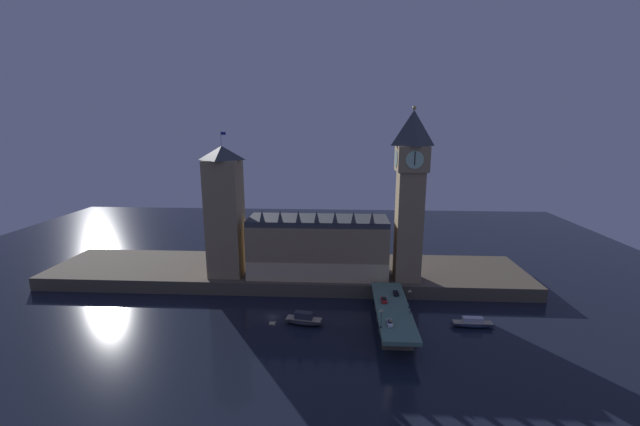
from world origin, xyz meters
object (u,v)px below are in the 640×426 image
clock_tower (410,191)px  boat_upstream (304,320)px  street_lamp_near (381,317)px  street_lamp_mid (409,297)px  boat_downstream (473,323)px  car_northbound_trail (390,323)px  car_northbound_lead (384,300)px  pedestrian_mid_walk (410,312)px  victoria_tower (225,212)px  car_southbound_trail (396,293)px

clock_tower → boat_upstream: clock_tower is taller
street_lamp_near → street_lamp_mid: (11.33, 14.72, 0.35)m
street_lamp_near → boat_downstream: size_ratio=0.40×
boat_upstream → car_northbound_trail: bearing=-23.0°
street_lamp_mid → boat_downstream: bearing=3.9°
car_northbound_trail → boat_upstream: bearing=157.0°
car_northbound_lead → boat_downstream: bearing=-6.0°
car_northbound_trail → boat_downstream: bearing=24.0°
street_lamp_mid → car_northbound_trail: bearing=-123.7°
car_northbound_trail → street_lamp_mid: (8.30, 12.46, 3.60)m
pedestrian_mid_walk → street_lamp_mid: (0.40, 4.58, 3.37)m
car_northbound_trail → street_lamp_mid: size_ratio=0.65×
boat_downstream → victoria_tower: bearing=161.9°
pedestrian_mid_walk → street_lamp_near: bearing=-137.1°
victoria_tower → car_northbound_lead: 77.19m
car_northbound_lead → street_lamp_near: (-3.03, -19.61, 3.28)m
street_lamp_mid → car_southbound_trail: bearing=104.7°
car_northbound_lead → street_lamp_near: street_lamp_near is taller
victoria_tower → street_lamp_near: bearing=-37.2°
car_northbound_lead → boat_upstream: 30.30m
car_southbound_trail → pedestrian_mid_walk: bearing=-80.7°
boat_upstream → clock_tower: bearing=37.4°
car_northbound_trail → pedestrian_mid_walk: size_ratio=2.63×
pedestrian_mid_walk → car_southbound_trail: bearing=99.3°
car_southbound_trail → pedestrian_mid_walk: (2.63, -16.12, 0.28)m
street_lamp_mid → boat_downstream: 25.43m
clock_tower → street_lamp_near: size_ratio=11.62×
clock_tower → car_southbound_trail: 42.11m
car_northbound_trail → boat_downstream: car_northbound_trail is taller
car_southbound_trail → street_lamp_near: bearing=-107.5°
clock_tower → street_lamp_mid: (-4.04, -31.78, -32.59)m
clock_tower → car_southbound_trail: clock_tower is taller
street_lamp_mid → boat_upstream: bearing=-180.0°
car_northbound_lead → clock_tower: bearing=65.4°
boat_upstream → boat_downstream: 60.73m
car_northbound_lead → car_northbound_trail: size_ratio=0.99×
street_lamp_near → car_northbound_lead: bearing=81.2°
clock_tower → street_lamp_mid: clock_tower is taller
victoria_tower → car_northbound_trail: victoria_tower is taller
car_northbound_trail → street_lamp_mid: bearing=56.3°
boat_upstream → car_northbound_lead: bearing=9.6°
clock_tower → car_northbound_lead: bearing=-114.6°
clock_tower → car_northbound_lead: size_ratio=16.56×
car_southbound_trail → street_lamp_mid: (3.03, -11.54, 3.65)m
car_northbound_trail → car_southbound_trail: size_ratio=1.01×
street_lamp_near → car_northbound_trail: bearing=36.8°
car_northbound_lead → street_lamp_near: bearing=-98.8°
street_lamp_near → car_southbound_trail: bearing=72.5°
car_northbound_trail → street_lamp_near: street_lamp_near is taller
street_lamp_near → street_lamp_mid: size_ratio=0.92×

